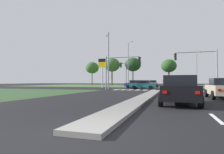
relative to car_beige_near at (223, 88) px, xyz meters
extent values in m
plane|color=black|center=(-5.72, 17.84, -0.78)|extent=(200.00, 200.00, 0.00)
cube|color=#476B38|center=(-31.22, 42.34, -0.78)|extent=(35.00, 35.00, 0.01)
cube|color=gray|center=(-5.72, -1.16, -0.71)|extent=(1.20, 22.00, 0.14)
cube|color=gray|center=(-5.72, 42.84, -0.71)|extent=(1.20, 36.00, 0.14)
cube|color=silver|center=(-2.22, -8.69, -0.78)|extent=(0.14, 2.00, 0.01)
cube|color=silver|center=(-2.22, -2.69, -0.78)|extent=(0.14, 2.00, 0.01)
cube|color=silver|center=(-2.22, 3.31, -0.78)|extent=(0.14, 2.00, 0.01)
cube|color=silver|center=(-1.92, 10.84, -0.78)|extent=(6.40, 0.50, 0.01)
cube|color=silver|center=(-12.12, 12.64, -0.78)|extent=(0.70, 2.80, 0.01)
cube|color=silver|center=(-10.97, 12.64, -0.78)|extent=(0.70, 2.80, 0.01)
cube|color=silver|center=(-9.82, 12.64, -0.78)|extent=(0.70, 2.80, 0.01)
cube|color=silver|center=(-8.67, 12.64, -0.78)|extent=(0.70, 2.80, 0.01)
cube|color=silver|center=(-7.52, 12.64, -0.78)|extent=(0.70, 2.80, 0.01)
cube|color=silver|center=(-6.37, 12.64, -0.78)|extent=(0.70, 2.80, 0.01)
cube|color=silver|center=(-5.22, 12.64, -0.78)|extent=(0.70, 2.80, 0.01)
cube|color=#BCAD8E|center=(0.00, 0.03, -0.12)|extent=(1.86, 4.26, 0.69)
cube|color=black|center=(0.00, -0.12, 0.49)|extent=(1.64, 1.96, 0.52)
cube|color=red|center=(-0.71, -2.12, -0.05)|extent=(0.20, 0.04, 0.14)
cylinder|color=black|center=(-0.93, 1.40, -0.46)|extent=(0.22, 0.64, 0.64)
cylinder|color=black|center=(-0.93, -1.33, -0.46)|extent=(0.22, 0.64, 0.64)
cube|color=#19565B|center=(-8.38, 15.92, -0.13)|extent=(4.31, 1.77, 0.66)
cube|color=black|center=(-8.23, 15.92, 0.46)|extent=(1.98, 1.56, 0.52)
cube|color=red|center=(-6.21, 15.25, -0.07)|extent=(0.04, 0.20, 0.14)
cube|color=red|center=(-6.21, 16.59, -0.07)|extent=(0.04, 0.20, 0.14)
cylinder|color=black|center=(-9.76, 15.03, -0.46)|extent=(0.64, 0.22, 0.64)
cylinder|color=black|center=(-9.76, 16.80, -0.46)|extent=(0.64, 0.22, 0.64)
cylinder|color=black|center=(-7.00, 15.03, -0.46)|extent=(0.64, 0.22, 0.64)
cylinder|color=black|center=(-7.00, 16.80, -0.46)|extent=(0.64, 0.22, 0.64)
cube|color=navy|center=(-10.24, 19.68, -0.11)|extent=(4.19, 1.84, 0.70)
cube|color=black|center=(-10.39, 19.68, 0.50)|extent=(1.93, 1.62, 0.52)
cube|color=red|center=(-12.35, 20.38, -0.04)|extent=(0.04, 0.20, 0.14)
cube|color=red|center=(-12.35, 18.98, -0.04)|extent=(0.04, 0.20, 0.14)
cylinder|color=black|center=(-8.90, 20.60, -0.46)|extent=(0.64, 0.22, 0.64)
cylinder|color=black|center=(-8.90, 18.76, -0.46)|extent=(0.64, 0.22, 0.64)
cylinder|color=black|center=(-11.58, 20.60, -0.46)|extent=(0.64, 0.22, 0.64)
cylinder|color=black|center=(-11.58, 18.76, -0.46)|extent=(0.64, 0.22, 0.64)
cube|color=black|center=(-3.28, -4.73, -0.08)|extent=(1.86, 4.21, 0.77)
cube|color=black|center=(-3.28, -4.88, 0.57)|extent=(1.64, 1.93, 0.52)
cube|color=red|center=(-3.99, -6.85, 0.00)|extent=(0.20, 0.04, 0.14)
cube|color=red|center=(-2.57, -6.85, 0.00)|extent=(0.20, 0.04, 0.14)
cylinder|color=black|center=(-4.21, -3.38, -0.46)|extent=(0.22, 0.64, 0.64)
cylinder|color=black|center=(-2.35, -3.38, -0.46)|extent=(0.22, 0.64, 0.64)
cylinder|color=black|center=(-4.21, -6.07, -0.46)|extent=(0.22, 0.64, 0.64)
cylinder|color=black|center=(-2.35, -6.07, -0.46)|extent=(0.22, 0.64, 0.64)
cube|color=slate|center=(-8.03, 30.12, -0.08)|extent=(1.80, 4.29, 0.77)
cube|color=black|center=(-8.03, 30.27, 0.56)|extent=(1.58, 1.97, 0.52)
cube|color=red|center=(-7.35, 32.28, 0.00)|extent=(0.20, 0.04, 0.14)
cube|color=red|center=(-8.71, 32.28, 0.00)|extent=(0.20, 0.04, 0.14)
cylinder|color=black|center=(-7.13, 28.75, -0.46)|extent=(0.22, 0.64, 0.64)
cylinder|color=black|center=(-8.93, 28.75, -0.46)|extent=(0.22, 0.64, 0.64)
cylinder|color=black|center=(-7.13, 31.49, -0.46)|extent=(0.22, 0.64, 0.64)
cylinder|color=black|center=(-8.93, 31.49, -0.46)|extent=(0.22, 0.64, 0.64)
cylinder|color=gray|center=(1.88, 11.24, 1.96)|extent=(0.18, 0.18, 5.49)
cylinder|color=gray|center=(-0.64, 11.24, 4.45)|extent=(5.05, 0.12, 0.12)
cube|color=black|center=(-3.16, 11.24, 3.93)|extent=(0.26, 0.32, 0.95)
sphere|color=#360503|center=(-3.32, 11.24, 4.23)|extent=(0.20, 0.20, 0.20)
sphere|color=#3A2405|center=(-3.32, 11.24, 3.93)|extent=(0.20, 0.20, 0.20)
sphere|color=green|center=(-3.32, 11.24, 3.63)|extent=(0.20, 0.20, 0.20)
cylinder|color=gray|center=(-13.32, 24.44, 1.89)|extent=(0.18, 0.18, 5.34)
cylinder|color=gray|center=(-13.32, 22.19, 4.30)|extent=(0.12, 4.50, 0.12)
cube|color=black|center=(-13.32, 19.94, 3.78)|extent=(0.32, 0.26, 0.95)
sphere|color=#360503|center=(-13.32, 19.78, 4.08)|extent=(0.20, 0.20, 0.20)
sphere|color=#3A2405|center=(-13.32, 19.78, 3.78)|extent=(0.20, 0.20, 0.20)
sphere|color=green|center=(-13.32, 19.78, 3.48)|extent=(0.20, 0.20, 0.20)
cylinder|color=gray|center=(-13.32, 11.24, 1.81)|extent=(0.18, 0.18, 5.19)
cylinder|color=gray|center=(-10.74, 11.24, 4.15)|extent=(5.15, 0.12, 0.12)
cube|color=black|center=(-8.17, 11.24, 3.63)|extent=(0.26, 0.32, 0.95)
sphere|color=#360503|center=(-8.01, 11.24, 3.93)|extent=(0.20, 0.20, 0.20)
sphere|color=orange|center=(-8.01, 11.24, 3.63)|extent=(0.20, 0.20, 0.20)
sphere|color=black|center=(-8.01, 11.24, 3.33)|extent=(0.20, 0.20, 0.20)
cylinder|color=gray|center=(-13.88, 13.99, 4.05)|extent=(0.20, 0.20, 9.68)
cylinder|color=gray|center=(-14.32, 14.79, 8.79)|extent=(0.97, 1.66, 0.10)
ellipsoid|color=#B2B2A8|center=(-14.76, 15.60, 8.69)|extent=(0.56, 0.28, 0.20)
cylinder|color=gray|center=(-13.88, 28.95, 4.66)|extent=(0.20, 0.20, 10.88)
cylinder|color=gray|center=(-13.18, 28.04, 10.00)|extent=(1.48, 1.90, 0.10)
ellipsoid|color=#B2B2A8|center=(-12.48, 27.12, 9.90)|extent=(0.56, 0.28, 0.20)
cylinder|color=gray|center=(2.44, 36.87, 3.53)|extent=(0.20, 0.20, 8.63)
cylinder|color=gray|center=(2.73, 35.72, 7.74)|extent=(0.67, 2.32, 0.10)
ellipsoid|color=#B2B2A8|center=(3.01, 34.57, 7.64)|extent=(0.56, 0.28, 0.20)
cylinder|color=#4C4C4C|center=(-5.58, 29.31, -0.24)|extent=(0.16, 0.16, 0.80)
cylinder|color=#4C4C4C|center=(-5.58, 29.31, 0.57)|extent=(0.34, 0.34, 0.83)
sphere|color=tan|center=(-5.58, 29.31, 1.11)|extent=(0.24, 0.24, 0.24)
cylinder|color=silver|center=(-17.93, 21.87, 1.43)|extent=(0.24, 0.24, 4.42)
cube|color=gold|center=(-17.93, 21.87, 4.19)|extent=(1.80, 0.24, 1.10)
cube|color=black|center=(-17.93, 21.87, 5.09)|extent=(1.80, 0.24, 0.70)
cylinder|color=#423323|center=(-30.64, 45.13, 1.67)|extent=(0.28, 0.28, 4.91)
ellipsoid|color=#38602D|center=(-30.64, 45.13, 5.44)|extent=(4.77, 4.77, 4.06)
cylinder|color=#423323|center=(-23.07, 44.62, 1.98)|extent=(0.41, 0.41, 5.52)
ellipsoid|color=#38602D|center=(-23.07, 44.62, 6.23)|extent=(5.42, 5.42, 4.61)
cylinder|color=#423323|center=(-16.26, 46.66, 2.01)|extent=(0.32, 0.32, 5.59)
ellipsoid|color=#1E421E|center=(-16.26, 46.66, 6.31)|extent=(5.45, 5.45, 4.63)
cylinder|color=#423323|center=(-4.57, 43.15, 1.61)|extent=(0.45, 0.45, 4.80)
ellipsoid|color=#285123|center=(-4.57, 43.15, 5.28)|extent=(4.61, 4.61, 3.92)
camera|label=1|loc=(-3.65, -15.96, 0.49)|focal=30.14mm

